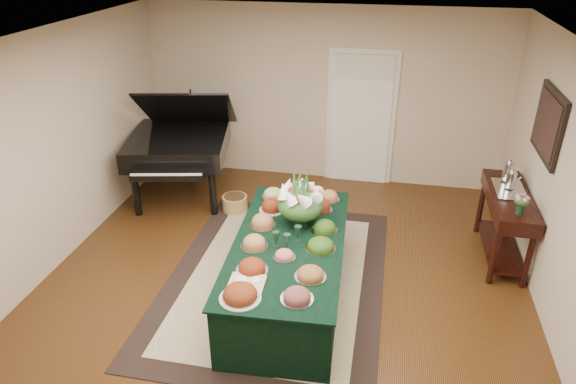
% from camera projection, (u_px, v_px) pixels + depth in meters
% --- Properties ---
extents(ground, '(6.00, 6.00, 0.00)m').
position_uv_depth(ground, '(283.00, 285.00, 5.86)').
color(ground, black).
rests_on(ground, ground).
extents(area_rug, '(2.46, 3.44, 0.01)m').
position_uv_depth(area_rug, '(276.00, 278.00, 5.98)').
color(area_rug, black).
rests_on(area_rug, ground).
extents(kitchen_doorway, '(1.05, 0.07, 2.10)m').
position_uv_depth(kitchen_doorway, '(361.00, 120.00, 7.89)').
color(kitchen_doorway, silver).
rests_on(kitchen_doorway, ground).
extents(buffet_table, '(1.27, 2.48, 0.72)m').
position_uv_depth(buffet_table, '(289.00, 269.00, 5.52)').
color(buffet_table, black).
rests_on(buffet_table, ground).
extents(food_platters, '(1.03, 2.32, 0.12)m').
position_uv_depth(food_platters, '(286.00, 236.00, 5.36)').
color(food_platters, '#B7C1B7').
rests_on(food_platters, buffet_table).
extents(cutting_board, '(0.35, 0.35, 0.10)m').
position_uv_depth(cutting_board, '(247.00, 281.00, 4.69)').
color(cutting_board, tan).
rests_on(cutting_board, buffet_table).
extents(green_goblets, '(0.28, 0.25, 0.18)m').
position_uv_depth(green_goblets, '(287.00, 238.00, 5.25)').
color(green_goblets, black).
rests_on(green_goblets, buffet_table).
extents(floral_centerpiece, '(0.52, 0.52, 0.52)m').
position_uv_depth(floral_centerpiece, '(300.00, 199.00, 5.54)').
color(floral_centerpiece, black).
rests_on(floral_centerpiece, buffet_table).
extents(grand_piano, '(1.69, 1.88, 1.71)m').
position_uv_depth(grand_piano, '(179.00, 144.00, 7.45)').
color(grand_piano, black).
rests_on(grand_piano, ground).
extents(wicker_basket, '(0.36, 0.36, 0.23)m').
position_uv_depth(wicker_basket, '(235.00, 203.00, 7.39)').
color(wicker_basket, olive).
rests_on(wicker_basket, ground).
extents(mahogany_sideboard, '(0.45, 1.37, 0.88)m').
position_uv_depth(mahogany_sideboard, '(507.00, 209.00, 6.07)').
color(mahogany_sideboard, black).
rests_on(mahogany_sideboard, ground).
extents(tea_service, '(0.34, 0.58, 0.30)m').
position_uv_depth(tea_service, '(510.00, 177.00, 6.11)').
color(tea_service, silver).
rests_on(tea_service, mahogany_sideboard).
extents(pink_bouquet, '(0.18, 0.18, 0.23)m').
position_uv_depth(pink_bouquet, '(522.00, 201.00, 5.50)').
color(pink_bouquet, black).
rests_on(pink_bouquet, mahogany_sideboard).
extents(wall_painting, '(0.05, 0.95, 0.75)m').
position_uv_depth(wall_painting, '(548.00, 124.00, 5.55)').
color(wall_painting, black).
rests_on(wall_painting, ground).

